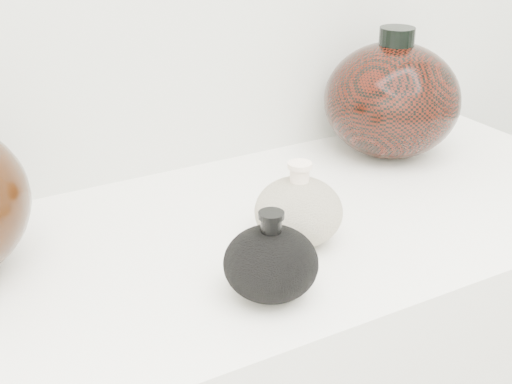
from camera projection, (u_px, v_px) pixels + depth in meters
black_gourd_vase at (271, 263)px, 0.82m from camera, size 0.12×0.12×0.11m
cream_gourd_vase at (299, 211)px, 0.94m from camera, size 0.15×0.15×0.12m
right_round_pot at (392, 99)px, 1.20m from camera, size 0.28×0.28×0.22m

